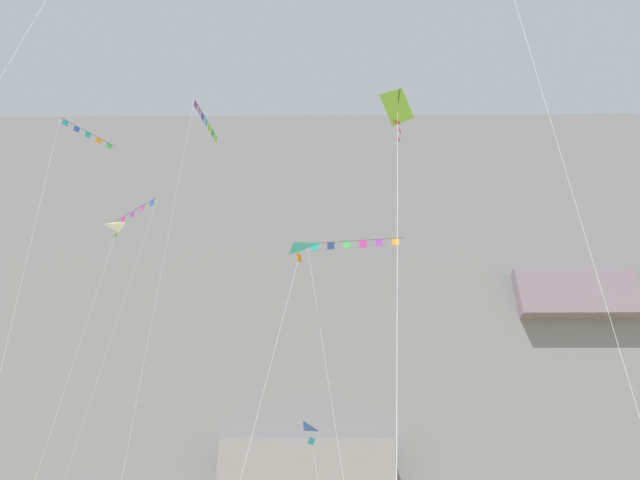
{
  "coord_description": "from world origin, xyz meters",
  "views": [
    {
      "loc": [
        1.71,
        -5.29,
        2.83
      ],
      "look_at": [
        1.53,
        19.88,
        19.35
      ],
      "focal_mm": 33.1,
      "sensor_mm": 36.0,
      "label": 1
    }
  ],
  "objects_px": {
    "kite_banner_low_center": "(76,166)",
    "kite_banner_high_right": "(354,262)",
    "kite_banner_upper_left": "(128,230)",
    "kite_delta_front_field": "(319,445)",
    "kite_delta_low_right": "(292,258)",
    "kite_delta_mid_left": "(113,250)",
    "kite_diamond_upper_mid": "(397,115)",
    "kite_banner_upper_right": "(202,136)"
  },
  "relations": [
    {
      "from": "kite_banner_upper_right",
      "to": "kite_diamond_upper_mid",
      "type": "height_order",
      "value": "kite_banner_upper_right"
    },
    {
      "from": "kite_delta_mid_left",
      "to": "kite_banner_low_center",
      "type": "bearing_deg",
      "value": -101.88
    },
    {
      "from": "kite_delta_front_field",
      "to": "kite_banner_low_center",
      "type": "bearing_deg",
      "value": -166.19
    },
    {
      "from": "kite_banner_low_center",
      "to": "kite_banner_high_right",
      "type": "distance_m",
      "value": 19.83
    },
    {
      "from": "kite_banner_upper_left",
      "to": "kite_diamond_upper_mid",
      "type": "xyz_separation_m",
      "value": [
        18.71,
        -25.24,
        -12.35
      ]
    },
    {
      "from": "kite_delta_mid_left",
      "to": "kite_banner_upper_left",
      "type": "height_order",
      "value": "kite_banner_upper_left"
    },
    {
      "from": "kite_delta_mid_left",
      "to": "kite_banner_upper_right",
      "type": "xyz_separation_m",
      "value": [
        6.19,
        -3.76,
        7.4
      ]
    },
    {
      "from": "kite_delta_front_field",
      "to": "kite_banner_low_center",
      "type": "distance_m",
      "value": 23.52
    },
    {
      "from": "kite_banner_upper_left",
      "to": "kite_banner_high_right",
      "type": "xyz_separation_m",
      "value": [
        17.77,
        -12.23,
        -10.52
      ]
    },
    {
      "from": "kite_diamond_upper_mid",
      "to": "kite_banner_high_right",
      "type": "bearing_deg",
      "value": 94.12
    },
    {
      "from": "kite_diamond_upper_mid",
      "to": "kite_banner_upper_left",
      "type": "bearing_deg",
      "value": 126.55
    },
    {
      "from": "kite_banner_upper_right",
      "to": "kite_diamond_upper_mid",
      "type": "xyz_separation_m",
      "value": [
        11.38,
        -16.72,
        -14.81
      ]
    },
    {
      "from": "kite_banner_upper_right",
      "to": "kite_banner_low_center",
      "type": "bearing_deg",
      "value": -164.34
    },
    {
      "from": "kite_delta_mid_left",
      "to": "kite_delta_low_right",
      "type": "distance_m",
      "value": 18.18
    },
    {
      "from": "kite_banner_upper_left",
      "to": "kite_delta_low_right",
      "type": "distance_m",
      "value": 23.96
    },
    {
      "from": "kite_banner_upper_right",
      "to": "kite_diamond_upper_mid",
      "type": "relative_size",
      "value": 1.79
    },
    {
      "from": "kite_banner_upper_right",
      "to": "kite_delta_low_right",
      "type": "height_order",
      "value": "kite_banner_upper_right"
    },
    {
      "from": "kite_banner_upper_left",
      "to": "kite_delta_front_field",
      "type": "height_order",
      "value": "kite_banner_upper_left"
    },
    {
      "from": "kite_banner_low_center",
      "to": "kite_banner_high_right",
      "type": "height_order",
      "value": "kite_banner_low_center"
    },
    {
      "from": "kite_delta_front_field",
      "to": "kite_banner_low_center",
      "type": "xyz_separation_m",
      "value": [
        -15.93,
        -3.92,
        16.85
      ]
    },
    {
      "from": "kite_banner_upper_left",
      "to": "kite_banner_upper_right",
      "type": "bearing_deg",
      "value": -49.31
    },
    {
      "from": "kite_delta_front_field",
      "to": "kite_delta_low_right",
      "type": "relative_size",
      "value": 0.62
    },
    {
      "from": "kite_delta_front_field",
      "to": "kite_diamond_upper_mid",
      "type": "height_order",
      "value": "kite_diamond_upper_mid"
    },
    {
      "from": "kite_banner_high_right",
      "to": "kite_delta_mid_left",
      "type": "bearing_deg",
      "value": 155.81
    },
    {
      "from": "kite_banner_low_center",
      "to": "kite_delta_mid_left",
      "type": "bearing_deg",
      "value": 78.12
    },
    {
      "from": "kite_banner_upper_left",
      "to": "kite_diamond_upper_mid",
      "type": "height_order",
      "value": "kite_banner_upper_left"
    },
    {
      "from": "kite_delta_mid_left",
      "to": "kite_banner_low_center",
      "type": "relative_size",
      "value": 0.84
    },
    {
      "from": "kite_banner_upper_left",
      "to": "kite_delta_front_field",
      "type": "distance_m",
      "value": 25.56
    },
    {
      "from": "kite_delta_front_field",
      "to": "kite_delta_low_right",
      "type": "xyz_separation_m",
      "value": [
        -1.3,
        -8.22,
        7.06
      ]
    },
    {
      "from": "kite_delta_mid_left",
      "to": "kite_banner_upper_left",
      "type": "relative_size",
      "value": 0.82
    },
    {
      "from": "kite_delta_mid_left",
      "to": "kite_banner_high_right",
      "type": "bearing_deg",
      "value": -24.19
    },
    {
      "from": "kite_banner_upper_left",
      "to": "kite_delta_low_right",
      "type": "xyz_separation_m",
      "value": [
        14.53,
        -14.91,
        -11.86
      ]
    },
    {
      "from": "kite_delta_front_field",
      "to": "kite_banner_upper_right",
      "type": "height_order",
      "value": "kite_banner_upper_right"
    },
    {
      "from": "kite_delta_mid_left",
      "to": "kite_banner_upper_left",
      "type": "distance_m",
      "value": 6.95
    },
    {
      "from": "kite_banner_upper_left",
      "to": "kite_diamond_upper_mid",
      "type": "bearing_deg",
      "value": -53.45
    },
    {
      "from": "kite_banner_high_right",
      "to": "kite_delta_low_right",
      "type": "bearing_deg",
      "value": -140.49
    },
    {
      "from": "kite_delta_mid_left",
      "to": "kite_diamond_upper_mid",
      "type": "height_order",
      "value": "kite_delta_mid_left"
    },
    {
      "from": "kite_banner_low_center",
      "to": "kite_banner_high_right",
      "type": "relative_size",
      "value": 1.5
    },
    {
      "from": "kite_delta_mid_left",
      "to": "kite_banner_upper_right",
      "type": "distance_m",
      "value": 10.35
    },
    {
      "from": "kite_banner_low_center",
      "to": "kite_delta_low_right",
      "type": "relative_size",
      "value": 1.68
    },
    {
      "from": "kite_banner_upper_right",
      "to": "kite_banner_high_right",
      "type": "distance_m",
      "value": 17.07
    },
    {
      "from": "kite_delta_front_field",
      "to": "kite_delta_low_right",
      "type": "bearing_deg",
      "value": -99.0
    }
  ]
}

